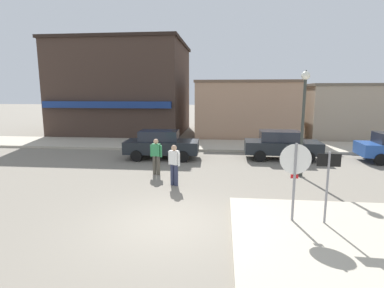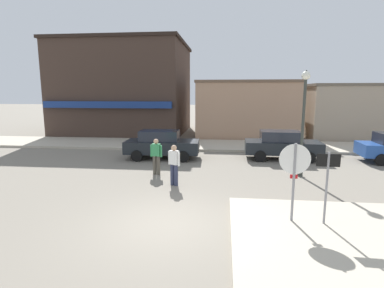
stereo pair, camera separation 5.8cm
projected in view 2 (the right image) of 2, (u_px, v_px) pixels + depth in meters
The scene contains 13 objects.
ground_plane at pixel (168, 224), 8.30m from camera, with size 160.00×160.00×0.00m, color gray.
sidewalk_corner at pixel (363, 239), 7.31m from camera, with size 6.40×4.80×0.15m, color #B7AD99.
kerb_far at pixel (202, 145), 20.43m from camera, with size 80.00×4.00×0.15m, color #B7AD99.
stop_sign at pixel (294, 172), 8.00m from camera, with size 0.82×0.07×2.30m.
one_way_sign at pixel (327, 181), 7.85m from camera, with size 0.60×0.06×2.10m.
lamp_post at pixel (304, 108), 12.61m from camera, with size 0.36×0.36×4.54m.
parked_car_nearest at pixel (162, 144), 16.48m from camera, with size 4.06×2.00×1.56m.
parked_car_second at pixel (282, 145), 16.30m from camera, with size 4.04×1.95×1.56m.
pedestrian_crossing_near at pixel (156, 155), 13.21m from camera, with size 0.56×0.27×1.61m.
pedestrian_crossing_far at pixel (174, 164), 11.68m from camera, with size 0.53×0.36×1.61m.
building_corner_shop at pixel (126, 89), 26.98m from camera, with size 10.83×9.62×7.88m.
building_storefront_left_near at pixel (245, 109), 24.95m from camera, with size 7.94×6.31×4.53m.
building_storefront_left_mid at pixel (359, 111), 23.61m from camera, with size 8.33×5.19×4.26m.
Camera 2 is at (1.53, -7.68, 3.62)m, focal length 28.00 mm.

